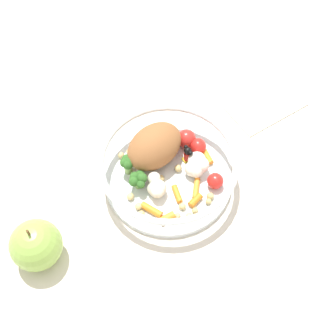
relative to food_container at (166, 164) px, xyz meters
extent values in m
plane|color=silver|center=(-0.01, 0.01, -0.03)|extent=(2.40, 2.40, 0.00)
cylinder|color=white|center=(0.00, 0.01, -0.03)|extent=(0.21, 0.21, 0.01)
torus|color=white|center=(0.00, 0.01, 0.02)|extent=(0.22, 0.22, 0.01)
ellipsoid|color=#935B33|center=(0.00, -0.03, 0.01)|extent=(0.11, 0.09, 0.06)
cylinder|color=#7FAD5B|center=(0.05, 0.00, -0.01)|extent=(0.01, 0.01, 0.02)
sphere|color=#2D6023|center=(0.06, 0.00, 0.00)|extent=(0.02, 0.02, 0.02)
sphere|color=#2D6023|center=(0.05, 0.01, 0.00)|extent=(0.01, 0.01, 0.01)
sphere|color=#2D6023|center=(0.05, 0.00, 0.01)|extent=(0.02, 0.02, 0.02)
sphere|color=#2D6023|center=(0.05, -0.01, 0.00)|extent=(0.02, 0.02, 0.02)
sphere|color=#2D6023|center=(0.05, -0.01, 0.00)|extent=(0.02, 0.02, 0.02)
cylinder|color=#8EB766|center=(0.05, -0.03, -0.01)|extent=(0.01, 0.01, 0.02)
sphere|color=#2D6023|center=(0.06, -0.03, 0.01)|extent=(0.02, 0.02, 0.02)
sphere|color=#2D6023|center=(0.05, -0.03, 0.01)|extent=(0.02, 0.02, 0.02)
sphere|color=#2D6023|center=(0.05, -0.03, 0.01)|extent=(0.02, 0.02, 0.02)
sphere|color=#2D6023|center=(0.04, -0.04, 0.01)|extent=(0.01, 0.01, 0.01)
sphere|color=#2D6023|center=(0.05, -0.04, 0.01)|extent=(0.02, 0.02, 0.02)
sphere|color=#2D6023|center=(0.05, -0.04, 0.01)|extent=(0.01, 0.01, 0.01)
sphere|color=silver|center=(0.04, 0.03, -0.01)|extent=(0.03, 0.03, 0.03)
sphere|color=silver|center=(0.04, 0.03, 0.00)|extent=(0.02, 0.02, 0.02)
sphere|color=silver|center=(0.03, 0.03, -0.01)|extent=(0.02, 0.02, 0.02)
sphere|color=silver|center=(0.03, 0.03, -0.01)|extent=(0.03, 0.03, 0.03)
sphere|color=silver|center=(0.03, 0.01, 0.00)|extent=(0.02, 0.02, 0.02)
sphere|color=silver|center=(0.04, 0.02, -0.01)|extent=(0.02, 0.02, 0.02)
sphere|color=white|center=(-0.03, 0.03, -0.01)|extent=(0.02, 0.02, 0.02)
sphere|color=white|center=(-0.04, 0.03, -0.01)|extent=(0.03, 0.03, 0.03)
sphere|color=white|center=(-0.05, 0.03, 0.00)|extent=(0.03, 0.03, 0.03)
sphere|color=white|center=(-0.04, 0.03, -0.01)|extent=(0.02, 0.02, 0.02)
sphere|color=white|center=(-0.05, 0.02, -0.01)|extent=(0.03, 0.03, 0.03)
sphere|color=white|center=(-0.04, 0.02, -0.01)|extent=(0.03, 0.03, 0.03)
cube|color=yellow|center=(-0.04, 0.00, -0.02)|extent=(0.02, 0.01, 0.00)
cylinder|color=red|center=(-0.04, 0.00, -0.01)|extent=(0.01, 0.01, 0.02)
sphere|color=black|center=(-0.04, 0.00, 0.00)|extent=(0.01, 0.01, 0.01)
sphere|color=black|center=(-0.04, 0.01, 0.01)|extent=(0.01, 0.01, 0.01)
sphere|color=black|center=(-0.04, 0.00, 0.01)|extent=(0.01, 0.01, 0.01)
cylinder|color=orange|center=(0.01, 0.05, -0.02)|extent=(0.02, 0.03, 0.01)
cylinder|color=orange|center=(0.06, 0.05, -0.02)|extent=(0.02, 0.04, 0.01)
cylinder|color=orange|center=(0.05, 0.07, -0.02)|extent=(0.03, 0.01, 0.01)
cylinder|color=orange|center=(-0.07, 0.02, -0.02)|extent=(0.02, 0.03, 0.01)
cylinder|color=orange|center=(-0.02, 0.06, -0.02)|extent=(0.03, 0.03, 0.01)
cylinder|color=orange|center=(0.00, 0.07, -0.02)|extent=(0.03, 0.02, 0.01)
sphere|color=red|center=(-0.06, -0.02, -0.01)|extent=(0.03, 0.03, 0.03)
sphere|color=red|center=(-0.07, 0.00, -0.01)|extent=(0.03, 0.03, 0.03)
sphere|color=red|center=(-0.05, 0.07, -0.01)|extent=(0.03, 0.03, 0.03)
sphere|color=#D1B775|center=(0.05, -0.06, -0.02)|extent=(0.01, 0.01, 0.01)
sphere|color=tan|center=(0.01, 0.09, -0.02)|extent=(0.01, 0.01, 0.01)
sphere|color=tan|center=(-0.02, 0.01, -0.02)|extent=(0.01, 0.01, 0.01)
sphere|color=tan|center=(0.08, 0.04, -0.02)|extent=(0.01, 0.01, 0.01)
sphere|color=#D1B775|center=(0.07, 0.01, -0.02)|extent=(0.01, 0.01, 0.01)
sphere|color=#D1B775|center=(0.02, 0.07, -0.02)|extent=(0.01, 0.01, 0.01)
sphere|color=tan|center=(0.02, 0.01, -0.02)|extent=(0.01, 0.01, 0.01)
sphere|color=#D1B775|center=(0.03, 0.08, -0.02)|extent=(0.01, 0.01, 0.01)
sphere|color=tan|center=(-0.03, 0.08, -0.02)|extent=(0.01, 0.01, 0.01)
sphere|color=#D1B775|center=(0.03, -0.06, -0.02)|extent=(0.01, 0.01, 0.01)
sphere|color=tan|center=(-0.02, 0.09, -0.02)|extent=(0.01, 0.01, 0.01)
sphere|color=#D1B775|center=(0.07, 0.03, -0.02)|extent=(0.01, 0.01, 0.01)
sphere|color=#D1B775|center=(0.02, 0.09, -0.02)|extent=(0.01, 0.01, 0.01)
sphere|color=#8CB74C|center=(0.23, 0.01, 0.00)|extent=(0.08, 0.08, 0.08)
cylinder|color=brown|center=(0.23, 0.01, 0.05)|extent=(0.00, 0.00, 0.01)
cube|color=silver|center=(-0.23, -0.05, -0.03)|extent=(0.14, 0.15, 0.01)
camera|label=1|loc=(0.22, 0.33, 0.62)|focal=49.56mm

